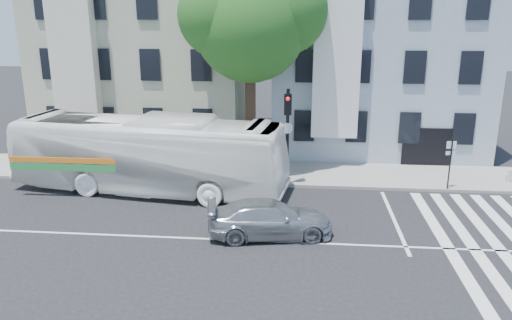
# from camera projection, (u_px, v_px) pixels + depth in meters

# --- Properties ---
(ground) EXTENTS (120.00, 120.00, 0.00)m
(ground) POSITION_uv_depth(u_px,v_px,m) (227.00, 240.00, 18.48)
(ground) COLOR black
(ground) RESTS_ON ground
(sidewalk_far) EXTENTS (80.00, 4.00, 0.15)m
(sidewalk_far) POSITION_uv_depth(u_px,v_px,m) (250.00, 172.00, 26.10)
(sidewalk_far) COLOR gray
(sidewalk_far) RESTS_ON ground
(building_left) EXTENTS (12.00, 10.00, 11.00)m
(building_left) POSITION_uv_depth(u_px,v_px,m) (152.00, 55.00, 31.88)
(building_left) COLOR #A9AD91
(building_left) RESTS_ON ground
(building_right) EXTENTS (12.00, 10.00, 11.00)m
(building_right) POSITION_uv_depth(u_px,v_px,m) (374.00, 57.00, 30.64)
(building_right) COLOR #92A4AD
(building_right) RESTS_ON ground
(street_tree) EXTENTS (7.30, 5.90, 11.10)m
(street_tree) POSITION_uv_depth(u_px,v_px,m) (252.00, 18.00, 24.61)
(street_tree) COLOR #2D2116
(street_tree) RESTS_ON ground
(bus) EXTENTS (4.76, 13.20, 3.60)m
(bus) POSITION_uv_depth(u_px,v_px,m) (148.00, 154.00, 23.13)
(bus) COLOR white
(bus) RESTS_ON ground
(sedan) EXTENTS (2.63, 4.92, 1.36)m
(sedan) POSITION_uv_depth(u_px,v_px,m) (270.00, 219.00, 18.67)
(sedan) COLOR #AEB1B5
(sedan) RESTS_ON ground
(hedge) EXTENTS (8.21, 3.92, 0.70)m
(hedge) POSITION_uv_depth(u_px,v_px,m) (167.00, 172.00, 24.71)
(hedge) COLOR #2E6821
(hedge) RESTS_ON sidewalk_far
(traffic_signal) EXTENTS (0.49, 0.55, 4.75)m
(traffic_signal) POSITION_uv_depth(u_px,v_px,m) (288.00, 125.00, 23.16)
(traffic_signal) COLOR black
(traffic_signal) RESTS_ON ground
(fire_hydrant) EXTENTS (0.37, 0.21, 0.66)m
(fire_hydrant) POSITION_uv_depth(u_px,v_px,m) (509.00, 175.00, 24.37)
(fire_hydrant) COLOR beige
(fire_hydrant) RESTS_ON sidewalk_far
(far_sign_pole) EXTENTS (0.44, 0.19, 2.45)m
(far_sign_pole) POSITION_uv_depth(u_px,v_px,m) (450.00, 157.00, 23.02)
(far_sign_pole) COLOR black
(far_sign_pole) RESTS_ON sidewalk_far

